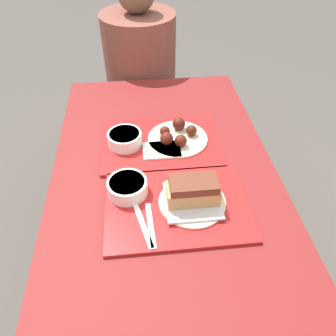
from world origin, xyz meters
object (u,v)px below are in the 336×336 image
tray_near (177,206)px  brisket_sandwich_plate (193,194)px  bowl_coleslaw_far (125,138)px  bowl_coleslaw_near (127,187)px  tray_far (160,143)px  wings_plate_far (177,135)px  person_seated_across (140,59)px

tray_near → brisket_sandwich_plate: size_ratio=2.12×
bowl_coleslaw_far → bowl_coleslaw_near: bearing=-88.6°
tray_near → bowl_coleslaw_near: bearing=156.2°
bowl_coleslaw_near → brisket_sandwich_plate: 0.21m
tray_far → bowl_coleslaw_far: (-0.13, 0.00, 0.03)m
tray_near → tray_far: same height
bowl_coleslaw_far → wings_plate_far: size_ratio=0.56×
bowl_coleslaw_near → bowl_coleslaw_far: size_ratio=1.00×
bowl_coleslaw_far → wings_plate_far: bearing=2.5°
tray_near → person_seated_across: size_ratio=0.63×
brisket_sandwich_plate → person_seated_across: bearing=96.5°
tray_far → brisket_sandwich_plate: brisket_sandwich_plate is taller
bowl_coleslaw_far → wings_plate_far: (0.20, 0.01, -0.01)m
tray_near → tray_far: 0.33m
tray_far → bowl_coleslaw_near: 0.29m
tray_near → person_seated_across: 1.08m
tray_far → bowl_coleslaw_near: (-0.13, -0.26, 0.03)m
bowl_coleslaw_far → wings_plate_far: 0.20m
tray_near → person_seated_across: bearing=93.8°
tray_far → tray_near: bearing=-85.2°
tray_far → wings_plate_far: (0.07, 0.01, 0.03)m
person_seated_across → wings_plate_far: bearing=-81.3°
brisket_sandwich_plate → wings_plate_far: size_ratio=0.92×
bowl_coleslaw_near → brisket_sandwich_plate: size_ratio=0.61×
tray_near → bowl_coleslaw_near: size_ratio=3.49×
brisket_sandwich_plate → wings_plate_far: brisket_sandwich_plate is taller
tray_far → bowl_coleslaw_far: bearing=179.6°
wings_plate_far → bowl_coleslaw_near: bearing=-126.2°
tray_near → bowl_coleslaw_near: (-0.15, 0.07, 0.03)m
bowl_coleslaw_far → person_seated_across: 0.76m
bowl_coleslaw_near → bowl_coleslaw_far: same height
person_seated_across → tray_far: bearing=-86.6°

